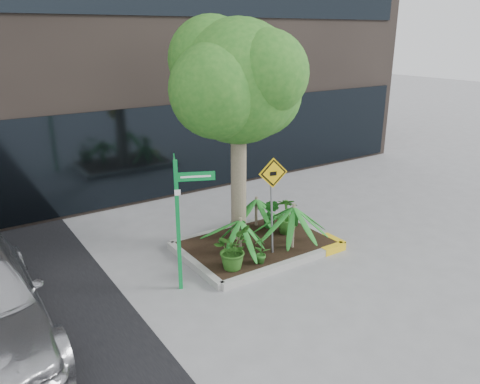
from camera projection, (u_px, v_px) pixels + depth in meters
ground at (257, 256)px, 10.16m from camera, size 80.00×80.00×0.00m
planter at (258, 244)px, 10.47m from camera, size 3.35×2.36×0.15m
tree at (238, 82)px, 9.63m from camera, size 3.31×2.94×4.97m
palm_front at (294, 207)px, 9.93m from camera, size 1.13×1.13×1.26m
palm_left at (240, 220)px, 9.69m from camera, size 0.91×0.91×1.02m
palm_back at (256, 199)px, 11.17m from camera, size 0.82×0.82×0.91m
shrub_a at (232, 249)px, 9.20m from camera, size 1.05×1.05×0.83m
shrub_b at (287, 215)px, 10.83m from camera, size 0.68×0.68×0.86m
shrub_c at (261, 248)px, 9.42m from camera, size 0.39×0.39×0.66m
shrub_d at (271, 213)px, 11.12m from camera, size 0.53×0.53×0.74m
street_sign_post at (180, 211)px, 8.42m from camera, size 0.69×0.93×2.52m
cattle_sign at (272, 189)px, 9.59m from camera, size 0.63×0.24×2.07m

